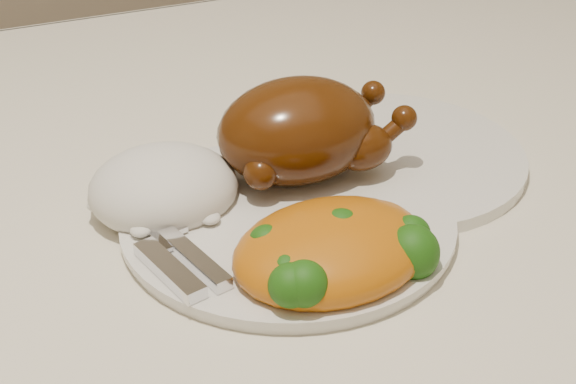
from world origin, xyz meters
name	(u,v)px	position (x,y,z in m)	size (l,w,h in m)	color
dining_table	(91,363)	(0.00, 0.00, 0.67)	(1.60, 0.90, 0.76)	brown
tablecloth	(79,289)	(0.00, 0.00, 0.74)	(1.73, 1.03, 0.18)	beige
dinner_plate	(288,221)	(0.16, -0.03, 0.77)	(0.25, 0.25, 0.01)	silver
side_plate	(385,156)	(0.27, 0.03, 0.77)	(0.24, 0.24, 0.01)	silver
roast_chicken	(302,130)	(0.19, 0.02, 0.82)	(0.16, 0.10, 0.08)	#4D2208
rice_mound	(164,188)	(0.08, 0.03, 0.79)	(0.13, 0.12, 0.06)	white
mac_and_cheese	(339,249)	(0.16, -0.10, 0.79)	(0.15, 0.12, 0.05)	#C8620C
cutlery	(169,246)	(0.06, -0.04, 0.78)	(0.05, 0.18, 0.01)	silver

